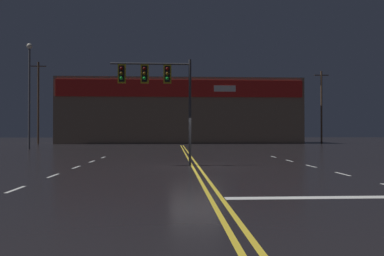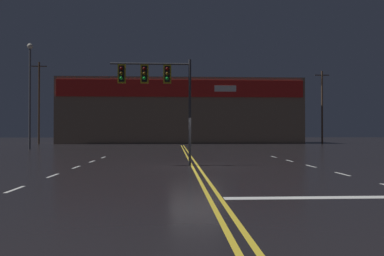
% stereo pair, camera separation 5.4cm
% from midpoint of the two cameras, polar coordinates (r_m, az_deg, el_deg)
% --- Properties ---
extents(ground_plane, '(200.00, 200.00, 0.00)m').
position_cam_midpoint_polar(ground_plane, '(19.04, 0.60, -5.92)').
color(ground_plane, black).
extents(road_markings, '(17.71, 60.00, 0.01)m').
position_cam_midpoint_polar(road_markings, '(17.18, 5.43, -6.48)').
color(road_markings, gold).
rests_on(road_markings, ground).
extents(traffic_signal_median, '(4.25, 0.36, 5.61)m').
position_cam_midpoint_polar(traffic_signal_median, '(19.92, -5.48, 6.99)').
color(traffic_signal_median, '#38383D').
rests_on(traffic_signal_median, ground).
extents(streetlight_near_left, '(0.56, 0.56, 10.82)m').
position_cam_midpoint_polar(streetlight_near_left, '(41.90, -23.44, 6.32)').
color(streetlight_near_left, '#59595E').
rests_on(streetlight_near_left, ground).
extents(building_backdrop, '(36.75, 10.23, 9.85)m').
position_cam_midpoint_polar(building_backdrop, '(59.65, -1.69, 2.46)').
color(building_backdrop, '#7A6651').
rests_on(building_backdrop, ground).
extents(utility_pole_row, '(44.01, 0.26, 11.89)m').
position_cam_midpoint_polar(utility_pole_row, '(55.26, -2.24, 3.71)').
color(utility_pole_row, '#4C3828').
rests_on(utility_pole_row, ground).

